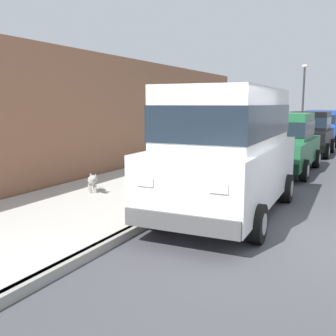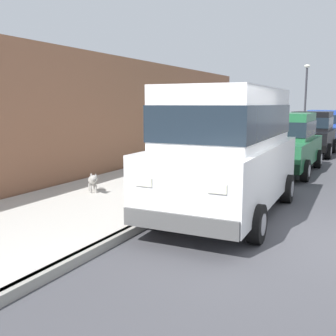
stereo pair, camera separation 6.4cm
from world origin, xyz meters
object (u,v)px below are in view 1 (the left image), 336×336
(dog_grey, at_px, (92,180))
(car_white_van, at_px, (228,145))
(street_lamp, at_px, (303,92))
(car_black_hatchback, at_px, (309,132))
(car_green_sedan, at_px, (283,142))
(car_blue_hatchback, at_px, (321,127))

(dog_grey, bearing_deg, car_white_van, 3.13)
(street_lamp, bearing_deg, car_white_van, -85.76)
(car_white_van, relative_size, street_lamp, 1.12)
(car_white_van, distance_m, car_black_hatchback, 10.91)
(car_green_sedan, height_order, car_black_hatchback, car_green_sedan)
(car_black_hatchback, xyz_separation_m, car_blue_hatchback, (-0.01, 4.59, 0.00))
(dog_grey, distance_m, street_lamp, 18.67)
(car_blue_hatchback, height_order, dog_grey, car_blue_hatchback)
(car_black_hatchback, bearing_deg, car_white_van, -90.45)
(car_black_hatchback, relative_size, street_lamp, 0.86)
(car_black_hatchback, height_order, street_lamp, street_lamp)
(dog_grey, bearing_deg, street_lamp, 84.08)
(car_blue_hatchback, distance_m, street_lamp, 3.64)
(car_green_sedan, height_order, street_lamp, street_lamp)
(car_blue_hatchback, height_order, street_lamp, street_lamp)
(car_white_van, xyz_separation_m, car_black_hatchback, (0.09, 10.90, -0.42))
(car_black_hatchback, relative_size, car_blue_hatchback, 1.00)
(car_white_van, height_order, dog_grey, car_white_van)
(car_white_van, distance_m, car_green_sedan, 5.72)
(car_green_sedan, distance_m, car_black_hatchback, 5.19)
(car_green_sedan, bearing_deg, street_lamp, 96.04)
(car_white_van, bearing_deg, car_green_sedan, 90.28)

